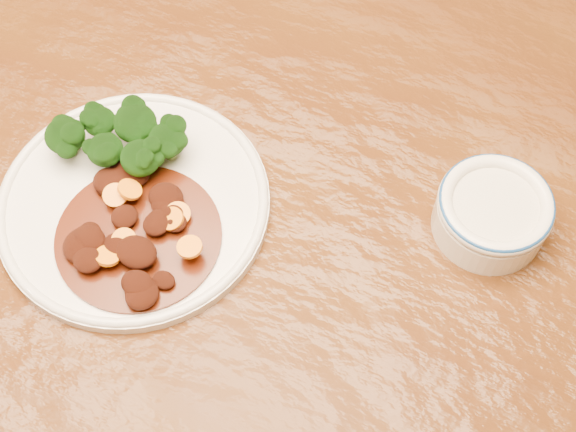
% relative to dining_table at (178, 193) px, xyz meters
% --- Properties ---
extents(ground, '(4.00, 4.00, 0.00)m').
position_rel_dining_table_xyz_m(ground, '(0.00, 0.00, -0.67)').
color(ground, '#432710').
rests_on(ground, ground).
extents(dining_table, '(1.55, 0.98, 0.75)m').
position_rel_dining_table_xyz_m(dining_table, '(0.00, 0.00, 0.00)').
color(dining_table, '#4F2B0E').
rests_on(dining_table, ground).
extents(dinner_plate, '(0.26, 0.26, 0.02)m').
position_rel_dining_table_xyz_m(dinner_plate, '(0.01, -0.07, 0.09)').
color(dinner_plate, silver).
rests_on(dinner_plate, dining_table).
extents(broccoli_florets, '(0.13, 0.09, 0.05)m').
position_rel_dining_table_xyz_m(broccoli_florets, '(-0.03, -0.03, 0.12)').
color(broccoli_florets, '#75A254').
rests_on(broccoli_florets, dinner_plate).
extents(mince_stew, '(0.16, 0.16, 0.03)m').
position_rel_dining_table_xyz_m(mince_stew, '(0.02, -0.10, 0.10)').
color(mince_stew, '#4A1307').
rests_on(mince_stew, dinner_plate).
extents(dip_bowl, '(0.11, 0.11, 0.05)m').
position_rel_dining_table_xyz_m(dip_bowl, '(0.32, 0.07, 0.11)').
color(dip_bowl, white).
rests_on(dip_bowl, dining_table).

